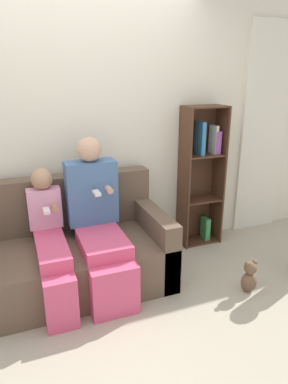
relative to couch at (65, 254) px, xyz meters
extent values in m
plane|color=#B2A893|center=(0.18, -0.56, -0.30)|extent=(14.00, 14.00, 0.00)
cube|color=silver|center=(0.18, 0.47, 0.98)|extent=(10.00, 0.06, 2.55)
cube|color=silver|center=(2.35, 0.42, 0.86)|extent=(0.58, 0.04, 2.32)
cube|color=brown|center=(0.00, -0.14, -0.09)|extent=(1.75, 0.72, 0.41)
cube|color=brown|center=(0.00, 0.31, 0.16)|extent=(1.75, 0.18, 0.91)
cube|color=brown|center=(0.80, -0.14, 0.01)|extent=(0.15, 0.72, 0.62)
cube|color=#DB4C75|center=(0.28, -0.56, -0.09)|extent=(0.37, 0.12, 0.41)
cube|color=#DB4C75|center=(0.28, -0.25, 0.17)|extent=(0.37, 0.51, 0.11)
cube|color=#476B9E|center=(0.28, 0.10, 0.50)|extent=(0.44, 0.20, 0.56)
sphere|color=tan|center=(0.28, 0.10, 0.88)|extent=(0.21, 0.21, 0.21)
cylinder|color=tan|center=(0.40, -0.04, 0.56)|extent=(0.05, 0.10, 0.05)
cube|color=white|center=(0.28, -0.09, 0.56)|extent=(0.05, 0.12, 0.02)
cube|color=#DB4C75|center=(-0.12, -0.56, -0.09)|extent=(0.23, 0.12, 0.41)
cube|color=#DB4C75|center=(-0.12, -0.21, 0.17)|extent=(0.23, 0.58, 0.11)
cube|color=#E599BC|center=(-0.12, 0.14, 0.40)|extent=(0.28, 0.12, 0.35)
sphere|color=tan|center=(-0.12, 0.14, 0.66)|extent=(0.18, 0.18, 0.18)
cylinder|color=tan|center=(-0.05, 0.03, 0.43)|extent=(0.05, 0.10, 0.05)
cube|color=white|center=(-0.12, -0.02, 0.43)|extent=(0.05, 0.12, 0.02)
cube|color=#4C2D1E|center=(1.30, 0.30, 0.45)|extent=(0.02, 0.26, 1.49)
cube|color=#4C2D1E|center=(1.72, 0.30, 0.45)|extent=(0.02, 0.26, 1.49)
cube|color=#4C2D1E|center=(1.51, 0.42, 0.45)|extent=(0.44, 0.02, 1.49)
cube|color=#4C2D1E|center=(1.51, 0.30, -0.29)|extent=(0.40, 0.23, 0.02)
cube|color=#4C2D1E|center=(1.51, 0.30, 0.20)|extent=(0.40, 0.23, 0.02)
cube|color=#4C2D1E|center=(1.51, 0.30, 0.69)|extent=(0.40, 0.23, 0.02)
cube|color=#4C2D1E|center=(1.51, 0.30, 1.18)|extent=(0.40, 0.23, 0.02)
cube|color=teal|center=(1.46, 0.30, 0.87)|extent=(0.04, 0.16, 0.34)
cube|color=#429956|center=(1.59, 0.30, -0.16)|extent=(0.06, 0.13, 0.25)
cube|color=#934CA3|center=(1.64, 0.30, 0.82)|extent=(0.06, 0.15, 0.24)
cube|color=beige|center=(1.62, 0.30, 0.85)|extent=(0.03, 0.14, 0.29)
ellipsoid|color=brown|center=(1.44, -0.68, -0.21)|extent=(0.14, 0.12, 0.18)
sphere|color=brown|center=(1.44, -0.68, -0.07)|extent=(0.11, 0.11, 0.11)
sphere|color=brown|center=(1.40, -0.68, -0.03)|extent=(0.04, 0.04, 0.04)
sphere|color=brown|center=(1.48, -0.68, -0.03)|extent=(0.04, 0.04, 0.04)
camera|label=1|loc=(-0.32, -2.71, 1.48)|focal=32.00mm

